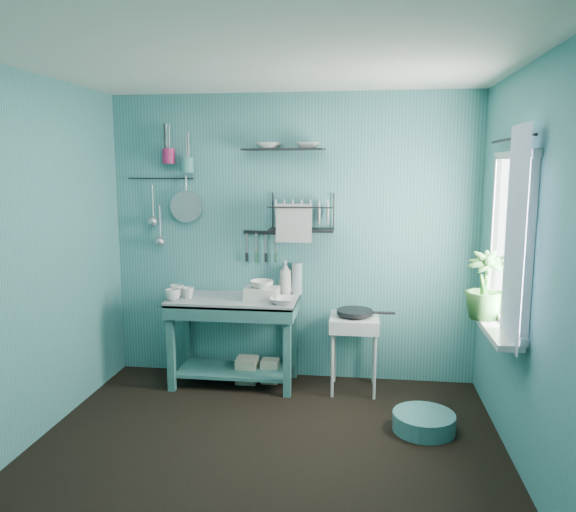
# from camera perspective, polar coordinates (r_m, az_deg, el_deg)

# --- Properties ---
(floor) EXTENTS (3.20, 3.20, 0.00)m
(floor) POSITION_cam_1_polar(r_m,az_deg,el_deg) (3.89, -2.53, -19.80)
(floor) COLOR black
(floor) RESTS_ON ground
(ceiling) EXTENTS (3.20, 3.20, 0.00)m
(ceiling) POSITION_cam_1_polar(r_m,az_deg,el_deg) (3.46, -2.83, 19.44)
(ceiling) COLOR silver
(ceiling) RESTS_ON ground
(wall_back) EXTENTS (3.20, 0.00, 3.20)m
(wall_back) POSITION_cam_1_polar(r_m,az_deg,el_deg) (4.93, 0.42, 1.77)
(wall_back) COLOR teal
(wall_back) RESTS_ON ground
(wall_front) EXTENTS (3.20, 0.00, 3.20)m
(wall_front) POSITION_cam_1_polar(r_m,az_deg,el_deg) (2.05, -10.21, -8.91)
(wall_front) COLOR teal
(wall_front) RESTS_ON ground
(wall_left) EXTENTS (0.00, 3.00, 3.00)m
(wall_left) POSITION_cam_1_polar(r_m,az_deg,el_deg) (4.06, -25.49, -0.69)
(wall_left) COLOR teal
(wall_left) RESTS_ON ground
(wall_right) EXTENTS (0.00, 3.00, 3.00)m
(wall_right) POSITION_cam_1_polar(r_m,az_deg,el_deg) (3.55, 23.67, -1.86)
(wall_right) COLOR teal
(wall_right) RESTS_ON ground
(work_counter) EXTENTS (1.14, 0.66, 0.77)m
(work_counter) POSITION_cam_1_polar(r_m,az_deg,el_deg) (4.93, -5.48, -8.60)
(work_counter) COLOR #306562
(work_counter) RESTS_ON floor
(mug_left) EXTENTS (0.12, 0.12, 0.10)m
(mug_left) POSITION_cam_1_polar(r_m,az_deg,el_deg) (4.80, -11.60, -3.89)
(mug_left) COLOR silver
(mug_left) RESTS_ON work_counter
(mug_mid) EXTENTS (0.14, 0.14, 0.09)m
(mug_mid) POSITION_cam_1_polar(r_m,az_deg,el_deg) (4.86, -10.10, -3.70)
(mug_mid) COLOR silver
(mug_mid) RESTS_ON work_counter
(mug_right) EXTENTS (0.17, 0.17, 0.10)m
(mug_right) POSITION_cam_1_polar(r_m,az_deg,el_deg) (4.95, -11.22, -3.47)
(mug_right) COLOR silver
(mug_right) RESTS_ON work_counter
(wash_tub) EXTENTS (0.28, 0.22, 0.10)m
(wash_tub) POSITION_cam_1_polar(r_m,az_deg,el_deg) (4.75, -2.67, -3.83)
(wash_tub) COLOR beige
(wash_tub) RESTS_ON work_counter
(tub_bowl) EXTENTS (0.20, 0.19, 0.06)m
(tub_bowl) POSITION_cam_1_polar(r_m,az_deg,el_deg) (4.73, -2.67, -2.88)
(tub_bowl) COLOR silver
(tub_bowl) RESTS_ON wash_tub
(soap_bottle) EXTENTS (0.12, 0.12, 0.30)m
(soap_bottle) POSITION_cam_1_polar(r_m,az_deg,el_deg) (4.91, -0.27, -2.19)
(soap_bottle) COLOR beige
(soap_bottle) RESTS_ON work_counter
(water_bottle) EXTENTS (0.09, 0.09, 0.28)m
(water_bottle) POSITION_cam_1_polar(r_m,az_deg,el_deg) (4.92, 0.92, -2.29)
(water_bottle) COLOR #9EACB0
(water_bottle) RESTS_ON work_counter
(counter_bowl) EXTENTS (0.22, 0.22, 0.05)m
(counter_bowl) POSITION_cam_1_polar(r_m,az_deg,el_deg) (4.60, -0.49, -4.55)
(counter_bowl) COLOR silver
(counter_bowl) RESTS_ON work_counter
(hotplate_stand) EXTENTS (0.47, 0.47, 0.64)m
(hotplate_stand) POSITION_cam_1_polar(r_m,az_deg,el_deg) (4.82, 6.71, -9.80)
(hotplate_stand) COLOR silver
(hotplate_stand) RESTS_ON floor
(frying_pan) EXTENTS (0.30, 0.30, 0.03)m
(frying_pan) POSITION_cam_1_polar(r_m,az_deg,el_deg) (4.72, 6.79, -5.66)
(frying_pan) COLOR black
(frying_pan) RESTS_ON hotplate_stand
(knife_strip) EXTENTS (0.32, 0.07, 0.03)m
(knife_strip) POSITION_cam_1_polar(r_m,az_deg,el_deg) (4.93, -2.76, 2.40)
(knife_strip) COLOR black
(knife_strip) RESTS_ON wall_back
(dish_rack) EXTENTS (0.56, 0.25, 0.32)m
(dish_rack) POSITION_cam_1_polar(r_m,az_deg,el_deg) (4.76, 1.39, 4.46)
(dish_rack) COLOR black
(dish_rack) RESTS_ON wall_back
(upper_shelf) EXTENTS (0.72, 0.27, 0.01)m
(upper_shelf) POSITION_cam_1_polar(r_m,az_deg,el_deg) (4.80, -0.50, 10.78)
(upper_shelf) COLOR black
(upper_shelf) RESTS_ON wall_back
(shelf_bowl_left) EXTENTS (0.23, 0.23, 0.05)m
(shelf_bowl_left) POSITION_cam_1_polar(r_m,az_deg,el_deg) (4.82, -1.94, 11.22)
(shelf_bowl_left) COLOR silver
(shelf_bowl_left) RESTS_ON upper_shelf
(shelf_bowl_right) EXTENTS (0.22, 0.22, 0.05)m
(shelf_bowl_right) POSITION_cam_1_polar(r_m,az_deg,el_deg) (4.78, 2.05, 11.35)
(shelf_bowl_right) COLOR silver
(shelf_bowl_right) RESTS_ON upper_shelf
(utensil_cup_magenta) EXTENTS (0.11, 0.11, 0.13)m
(utensil_cup_magenta) POSITION_cam_1_polar(r_m,az_deg,el_deg) (5.06, -12.03, 9.90)
(utensil_cup_magenta) COLOR #A51E52
(utensil_cup_magenta) RESTS_ON wall_back
(utensil_cup_teal) EXTENTS (0.11, 0.11, 0.13)m
(utensil_cup_teal) POSITION_cam_1_polar(r_m,az_deg,el_deg) (5.01, -10.20, 9.08)
(utensil_cup_teal) COLOR teal
(utensil_cup_teal) RESTS_ON wall_back
(colander) EXTENTS (0.28, 0.03, 0.28)m
(colander) POSITION_cam_1_polar(r_m,az_deg,el_deg) (5.06, -10.31, 4.97)
(colander) COLOR #A7ABAF
(colander) RESTS_ON wall_back
(ladle_outer) EXTENTS (0.01, 0.01, 0.30)m
(ladle_outer) POSITION_cam_1_polar(r_m,az_deg,el_deg) (5.17, -13.58, 5.34)
(ladle_outer) COLOR #A7ABAF
(ladle_outer) RESTS_ON wall_back
(ladle_inner) EXTENTS (0.01, 0.01, 0.30)m
(ladle_inner) POSITION_cam_1_polar(r_m,az_deg,el_deg) (5.16, -12.89, 3.35)
(ladle_inner) COLOR #A7ABAF
(ladle_inner) RESTS_ON wall_back
(hook_rail) EXTENTS (0.60, 0.01, 0.01)m
(hook_rail) POSITION_cam_1_polar(r_m,az_deg,el_deg) (5.14, -12.79, 7.69)
(hook_rail) COLOR black
(hook_rail) RESTS_ON wall_back
(window_glass) EXTENTS (0.00, 1.10, 1.10)m
(window_glass) POSITION_cam_1_polar(r_m,az_deg,el_deg) (3.95, 21.82, 1.50)
(window_glass) COLOR white
(window_glass) RESTS_ON wall_right
(windowsill) EXTENTS (0.16, 0.95, 0.04)m
(windowsill) POSITION_cam_1_polar(r_m,az_deg,el_deg) (4.05, 20.16, -6.78)
(windowsill) COLOR silver
(windowsill) RESTS_ON wall_right
(curtain) EXTENTS (0.00, 1.35, 1.35)m
(curtain) POSITION_cam_1_polar(r_m,az_deg,el_deg) (3.64, 22.02, 1.68)
(curtain) COLOR white
(curtain) RESTS_ON wall_right
(curtain_rod) EXTENTS (0.02, 1.05, 0.02)m
(curtain_rod) POSITION_cam_1_polar(r_m,az_deg,el_deg) (3.92, 21.74, 10.98)
(curtain_rod) COLOR black
(curtain_rod) RESTS_ON wall_right
(potted_plant) EXTENTS (0.32, 0.32, 0.47)m
(potted_plant) POSITION_cam_1_polar(r_m,az_deg,el_deg) (4.11, 19.34, -2.83)
(potted_plant) COLOR #326D2B
(potted_plant) RESTS_ON windowsill
(storage_tin_large) EXTENTS (0.18, 0.18, 0.22)m
(storage_tin_large) POSITION_cam_1_polar(r_m,az_deg,el_deg) (5.04, -4.18, -11.46)
(storage_tin_large) COLOR tan
(storage_tin_large) RESTS_ON floor
(storage_tin_small) EXTENTS (0.15, 0.15, 0.20)m
(storage_tin_small) POSITION_cam_1_polar(r_m,az_deg,el_deg) (5.04, -1.83, -11.57)
(storage_tin_small) COLOR tan
(storage_tin_small) RESTS_ON floor
(floor_basin) EXTENTS (0.45, 0.45, 0.13)m
(floor_basin) POSITION_cam_1_polar(r_m,az_deg,el_deg) (4.31, 13.63, -16.07)
(floor_basin) COLOR teal
(floor_basin) RESTS_ON floor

